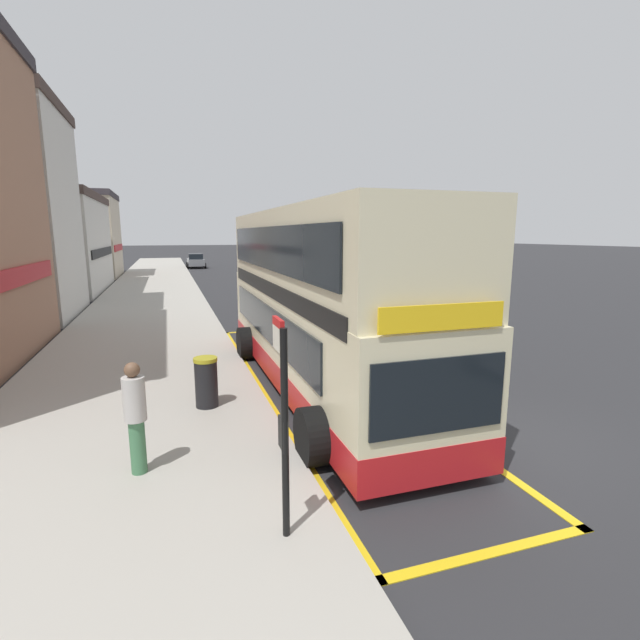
% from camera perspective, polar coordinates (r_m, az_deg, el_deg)
% --- Properties ---
extents(ground_plane, '(260.00, 260.00, 0.00)m').
position_cam_1_polar(ground_plane, '(39.34, -9.42, 4.85)').
color(ground_plane, '#28282B').
extents(pavement_near, '(6.00, 76.00, 0.14)m').
position_cam_1_polar(pavement_near, '(38.89, -19.69, 4.41)').
color(pavement_near, '#A39E93').
rests_on(pavement_near, ground).
extents(double_decker_bus, '(3.16, 11.14, 4.40)m').
position_cam_1_polar(double_decker_bus, '(11.57, -0.33, 1.79)').
color(double_decker_bus, beige).
rests_on(double_decker_bus, ground).
extents(bus_bay_markings, '(3.14, 14.03, 0.01)m').
position_cam_1_polar(bus_bay_markings, '(12.21, -0.43, -7.69)').
color(bus_bay_markings, gold).
rests_on(bus_bay_markings, ground).
extents(bus_stop_sign, '(0.09, 0.51, 2.70)m').
position_cam_1_polar(bus_stop_sign, '(5.66, -4.58, -11.25)').
color(bus_stop_sign, black).
rests_on(bus_stop_sign, pavement_near).
extents(terrace_far, '(7.60, 12.15, 7.41)m').
position_cam_1_polar(terrace_far, '(35.94, -31.34, 8.16)').
color(terrace_far, silver).
rests_on(terrace_far, ground).
extents(terrace_end, '(7.15, 8.49, 8.36)m').
position_cam_1_polar(terrace_end, '(46.98, -28.07, 9.25)').
color(terrace_end, beige).
rests_on(terrace_end, ground).
extents(parked_car_white_far, '(2.09, 4.20, 1.62)m').
position_cam_1_polar(parked_car_white_far, '(46.61, -4.52, 6.82)').
color(parked_car_white_far, silver).
rests_on(parked_car_white_far, ground).
extents(parked_car_grey_kerbside, '(2.09, 4.20, 1.62)m').
position_cam_1_polar(parked_car_grey_kerbside, '(55.02, -15.10, 7.06)').
color(parked_car_grey_kerbside, slate).
rests_on(parked_car_grey_kerbside, ground).
extents(pedestrian_waiting_near_sign, '(0.34, 0.34, 1.79)m').
position_cam_1_polar(pedestrian_waiting_near_sign, '(7.77, -21.85, -10.64)').
color(pedestrian_waiting_near_sign, '#3F724C').
rests_on(pedestrian_waiting_near_sign, pavement_near).
extents(litter_bin, '(0.51, 0.51, 1.09)m').
position_cam_1_polar(litter_bin, '(10.34, -13.87, -7.44)').
color(litter_bin, black).
rests_on(litter_bin, pavement_near).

